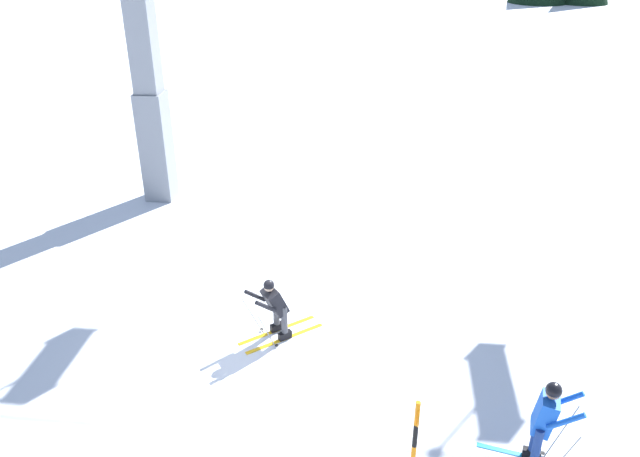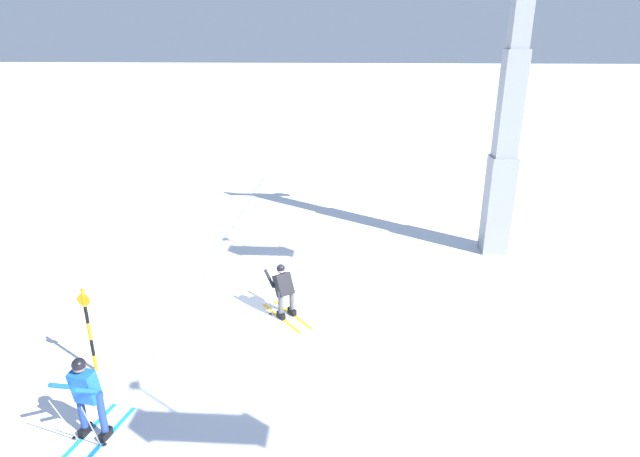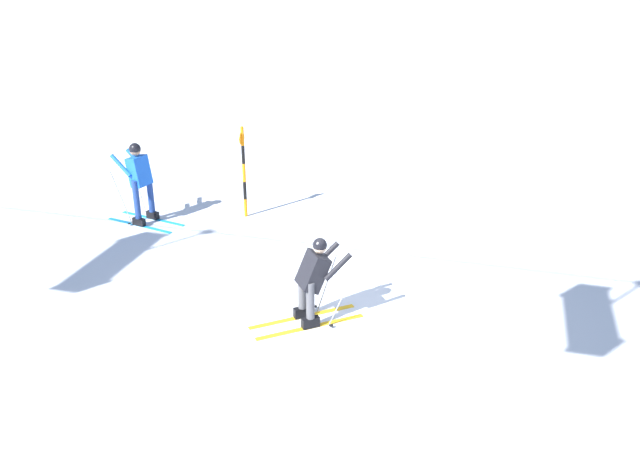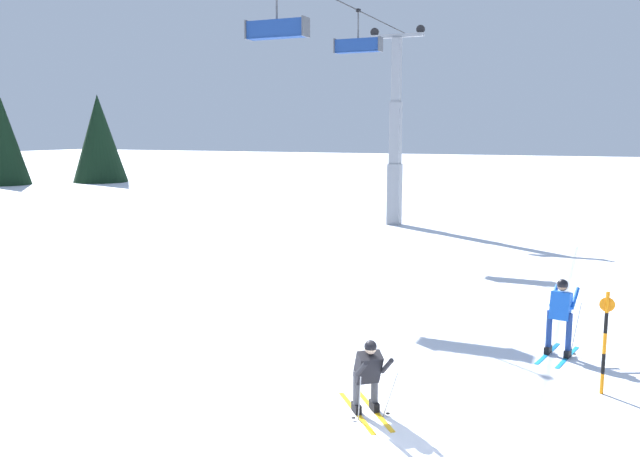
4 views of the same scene
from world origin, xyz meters
name	(u,v)px [view 3 (image 3 of 4)]	position (x,y,z in m)	size (l,w,h in m)	color
ground_plane	(329,319)	(0.00, 0.00, 0.00)	(260.00, 260.00, 0.00)	white
skier_carving_main	(313,276)	(0.21, 0.12, 0.79)	(1.67, 1.47, 1.51)	yellow
trail_marker_pole	(244,169)	(2.89, -3.70, 1.09)	(0.07, 0.28, 2.01)	orange
skier_distant_uphill	(139,177)	(4.88, -2.79, 1.02)	(1.77, 0.87, 1.77)	#198CCC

